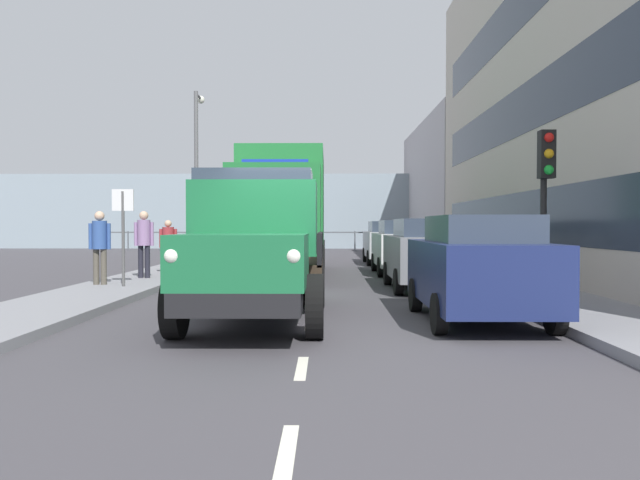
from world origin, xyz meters
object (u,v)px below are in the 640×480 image
(car_grey_kerbside_1, at_px, (427,253))
(pedestrian_couple_a, at_px, (144,238))
(pedestrian_in_dark_coat, at_px, (168,242))
(lorry_cargo_green, at_px, (283,209))
(car_teal_oppositeside_2, at_px, (273,237))
(car_maroon_oppositeside_1, at_px, (260,240))
(truck_vintage_green, at_px, (256,250))
(car_silver_kerbside_3, at_px, (387,242))
(pedestrian_with_bag, at_px, (100,241))
(traffic_light_near, at_px, (546,177))
(lamp_post_far, at_px, (243,187))
(street_sign, at_px, (123,220))
(car_red_oppositeside_0, at_px, (244,244))
(lamp_post_promenade, at_px, (197,161))
(car_white_kerbside_2, at_px, (403,246))
(car_navy_kerbside_near, at_px, (478,267))

(car_grey_kerbside_1, relative_size, pedestrian_couple_a, 2.17)
(pedestrian_in_dark_coat, bearing_deg, lorry_cargo_green, -162.88)
(car_teal_oppositeside_2, bearing_deg, pedestrian_in_dark_coat, 83.91)
(car_grey_kerbside_1, distance_m, car_maroon_oppositeside_1, 13.70)
(truck_vintage_green, height_order, car_silver_kerbside_3, truck_vintage_green)
(car_silver_kerbside_3, xyz_separation_m, pedestrian_with_bag, (7.85, 10.26, 0.29))
(car_maroon_oppositeside_1, xyz_separation_m, traffic_light_near, (-7.12, 15.81, 1.58))
(lamp_post_far, relative_size, street_sign, 2.73)
(car_red_oppositeside_0, relative_size, pedestrian_in_dark_coat, 2.53)
(pedestrian_couple_a, bearing_deg, car_maroon_oppositeside_1, -99.87)
(pedestrian_in_dark_coat, bearing_deg, pedestrian_with_bag, 78.45)
(traffic_light_near, bearing_deg, car_red_oppositeside_0, -55.25)
(pedestrian_with_bag, distance_m, pedestrian_couple_a, 1.92)
(pedestrian_couple_a, distance_m, street_sign, 2.32)
(car_grey_kerbside_1, height_order, lamp_post_far, lamp_post_far)
(lorry_cargo_green, bearing_deg, pedestrian_with_bag, 48.30)
(lamp_post_promenade, bearing_deg, car_maroon_oppositeside_1, -124.04)
(car_silver_kerbside_3, xyz_separation_m, car_red_oppositeside_0, (5.43, 2.87, 0.00))
(car_silver_kerbside_3, xyz_separation_m, car_teal_oppositeside_2, (5.43, -9.26, 0.00))
(car_red_oppositeside_0, bearing_deg, car_white_kerbside_2, 157.03)
(truck_vintage_green, bearing_deg, pedestrian_couple_a, -60.38)
(traffic_light_near, height_order, lamp_post_promenade, lamp_post_promenade)
(car_maroon_oppositeside_1, relative_size, lamp_post_far, 0.68)
(truck_vintage_green, distance_m, car_maroon_oppositeside_1, 17.83)
(lorry_cargo_green, xyz_separation_m, car_red_oppositeside_0, (1.62, -2.84, -1.18))
(pedestrian_with_bag, relative_size, lamp_post_promenade, 0.26)
(lorry_cargo_green, bearing_deg, traffic_light_near, 126.52)
(car_navy_kerbside_near, bearing_deg, car_teal_oppositeside_2, -77.33)
(pedestrian_with_bag, relative_size, pedestrian_couple_a, 0.98)
(car_maroon_oppositeside_1, height_order, pedestrian_couple_a, pedestrian_couple_a)
(lorry_cargo_green, height_order, traffic_light_near, lorry_cargo_green)
(traffic_light_near, relative_size, lamp_post_far, 0.52)
(car_navy_kerbside_near, relative_size, traffic_light_near, 1.19)
(car_grey_kerbside_1, xyz_separation_m, car_silver_kerbside_3, (0.00, -9.92, 0.00))
(pedestrian_couple_a, bearing_deg, lamp_post_far, -89.88)
(car_silver_kerbside_3, bearing_deg, street_sign, 56.14)
(pedestrian_with_bag, xyz_separation_m, lamp_post_far, (-0.46, -21.62, 2.65))
(car_grey_kerbside_1, bearing_deg, truck_vintage_green, 55.25)
(truck_vintage_green, bearing_deg, car_silver_kerbside_3, -103.33)
(car_grey_kerbside_1, bearing_deg, car_maroon_oppositeside_1, -66.67)
(car_teal_oppositeside_2, bearing_deg, traffic_light_near, 107.64)
(truck_vintage_green, xyz_separation_m, car_navy_kerbside_near, (-3.57, -0.19, -0.28))
(truck_vintage_green, bearing_deg, lorry_cargo_green, -88.57)
(car_navy_kerbside_near, relative_size, car_white_kerbside_2, 0.98)
(lorry_cargo_green, relative_size, lamp_post_far, 1.33)
(car_red_oppositeside_0, relative_size, pedestrian_couple_a, 2.21)
(car_navy_kerbside_near, xyz_separation_m, car_red_oppositeside_0, (5.43, -11.99, 0.00))
(car_silver_kerbside_3, relative_size, pedestrian_in_dark_coat, 2.71)
(car_silver_kerbside_3, distance_m, pedestrian_with_bag, 12.93)
(truck_vintage_green, bearing_deg, pedestrian_with_bag, -48.24)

